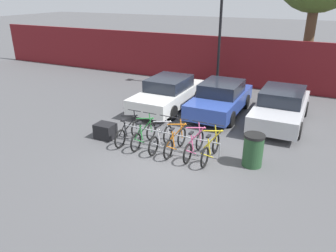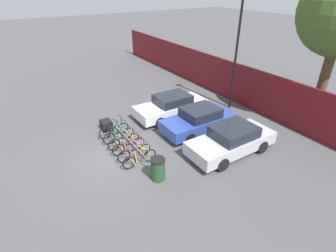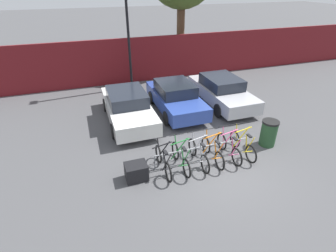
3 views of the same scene
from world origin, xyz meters
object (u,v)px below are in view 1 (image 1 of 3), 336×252
(car_blue, at_px, (220,98))
(car_silver, at_px, (281,106))
(trash_bin, at_px, (253,150))
(bicycle_black, at_px, (128,132))
(bicycle_silver, at_px, (161,139))
(bike_rack, at_px, (169,135))
(lamp_post, at_px, (221,10))
(car_white, at_px, (168,93))
(cargo_crate, at_px, (105,131))
(bicycle_green, at_px, (144,135))
(bicycle_orange, at_px, (175,142))
(bicycle_yellow, at_px, (211,149))
(bicycle_pink, at_px, (194,146))

(car_blue, distance_m, car_silver, 2.51)
(car_blue, distance_m, trash_bin, 4.64)
(bicycle_black, height_order, bicycle_silver, same)
(bike_rack, relative_size, lamp_post, 0.48)
(car_white, xyz_separation_m, cargo_crate, (-0.56, -4.05, -0.42))
(bike_rack, bearing_deg, trash_bin, 1.56)
(bicycle_green, xyz_separation_m, bicycle_silver, (0.66, 0.00, 0.00))
(bike_rack, xyz_separation_m, bicycle_orange, (0.30, -0.15, -0.11))
(bicycle_black, height_order, car_blue, car_blue)
(bicycle_black, relative_size, bicycle_silver, 1.00)
(bicycle_black, height_order, car_white, car_white)
(car_white, bearing_deg, lamp_post, 75.89)
(car_white, bearing_deg, bicycle_yellow, -49.14)
(lamp_post, bearing_deg, bicycle_orange, -81.54)
(car_blue, relative_size, trash_bin, 4.10)
(bicycle_green, height_order, cargo_crate, bicycle_green)
(bicycle_pink, height_order, cargo_crate, bicycle_pink)
(bicycle_green, height_order, bicycle_pink, same)
(bike_rack, xyz_separation_m, bicycle_green, (-0.90, -0.15, -0.11))
(bicycle_silver, bearing_deg, car_silver, 52.02)
(lamp_post, bearing_deg, bicycle_yellow, -73.18)
(bicycle_black, relative_size, car_silver, 0.38)
(bike_rack, distance_m, bicycle_green, 0.92)
(bicycle_orange, bearing_deg, car_silver, 60.20)
(bicycle_pink, bearing_deg, bicycle_black, -178.81)
(bicycle_silver, bearing_deg, bicycle_pink, -0.84)
(car_blue, xyz_separation_m, car_silver, (2.51, 0.03, 0.00))
(car_blue, bearing_deg, bicycle_black, -115.31)
(bicycle_silver, distance_m, cargo_crate, 2.22)
(bicycle_yellow, height_order, lamp_post, lamp_post)
(bicycle_silver, bearing_deg, bicycle_black, 179.16)
(bicycle_black, bearing_deg, bike_rack, 8.45)
(cargo_crate, bearing_deg, bicycle_yellow, 1.33)
(car_blue, bearing_deg, bike_rack, -96.69)
(car_silver, bearing_deg, bicycle_pink, -115.46)
(trash_bin, height_order, cargo_crate, trash_bin)
(bike_rack, height_order, bicycle_orange, bicycle_orange)
(cargo_crate, bearing_deg, lamp_post, 78.97)
(bicycle_yellow, relative_size, trash_bin, 1.66)
(bicycle_silver, relative_size, lamp_post, 0.23)
(bicycle_silver, distance_m, bicycle_orange, 0.54)
(car_white, height_order, cargo_crate, car_white)
(bicycle_pink, bearing_deg, bicycle_yellow, 1.19)
(bicycle_pink, height_order, trash_bin, bicycle_pink)
(cargo_crate, bearing_deg, car_silver, 38.64)
(bicycle_orange, distance_m, car_blue, 4.25)
(bicycle_orange, height_order, bicycle_yellow, same)
(bicycle_silver, distance_m, car_blue, 4.31)
(bicycle_black, distance_m, car_white, 3.98)
(bicycle_pink, xyz_separation_m, cargo_crate, (-3.42, -0.09, -0.10))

